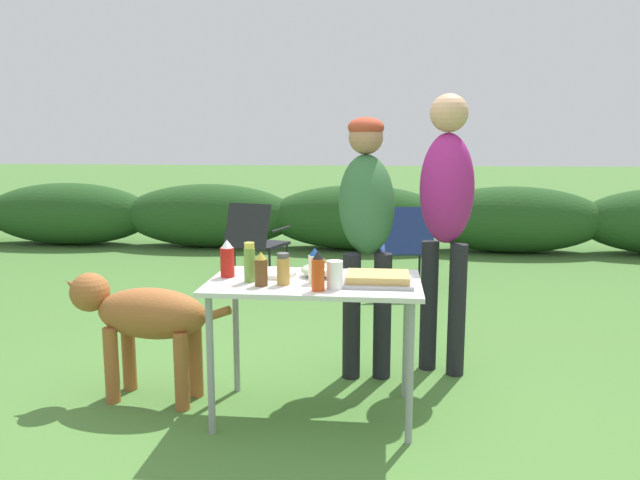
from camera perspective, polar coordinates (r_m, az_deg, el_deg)
ground_plane at (r=3.49m, az=-0.48°, el=-15.64°), size 60.00×60.00×0.00m
shrub_hedge at (r=8.26m, az=3.40°, el=2.07°), size 14.40×0.90×0.86m
folding_table at (r=3.27m, az=-0.50°, el=-5.03°), size 1.10×0.64×0.74m
food_tray at (r=3.18m, az=5.30°, el=-3.58°), size 0.36×0.27×0.06m
plate_stack at (r=3.37m, az=-4.19°, el=-3.04°), size 0.24×0.24×0.02m
mixing_bowl at (r=3.33m, az=-0.08°, el=-2.77°), size 0.20×0.20×0.07m
paper_cup_stack at (r=3.06m, az=1.35°, el=-3.21°), size 0.08×0.08×0.14m
mayo_bottle at (r=3.18m, az=-0.49°, el=-2.40°), size 0.07×0.07×0.18m
beer_bottle at (r=3.13m, az=-5.40°, el=-2.72°), size 0.07×0.07×0.17m
relish_jar at (r=3.22m, az=-6.46°, el=-2.07°), size 0.06×0.06×0.20m
hot_sauce_bottle at (r=3.02m, az=-0.18°, el=-2.89°), size 0.06×0.06×0.20m
spice_jar at (r=3.15m, az=-3.38°, el=-2.68°), size 0.07×0.07×0.16m
ketchup_bottle at (r=3.35m, az=-8.47°, el=-1.75°), size 0.08×0.08×0.20m
standing_person_in_navy_coat at (r=3.85m, az=4.28°, el=2.41°), size 0.39×0.50×1.60m
standing_person_in_dark_puffer at (r=3.89m, az=11.45°, el=3.08°), size 0.42×0.38×1.73m
dog at (r=3.66m, az=-15.97°, el=-6.76°), size 1.03×0.36×0.72m
camp_chair_green_behind_table at (r=6.33m, az=-5.90°, el=0.16°), size 0.62×0.70×0.83m
camp_chair_near_hedge at (r=6.07m, az=7.84°, el=-0.28°), size 0.54×0.65×0.83m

